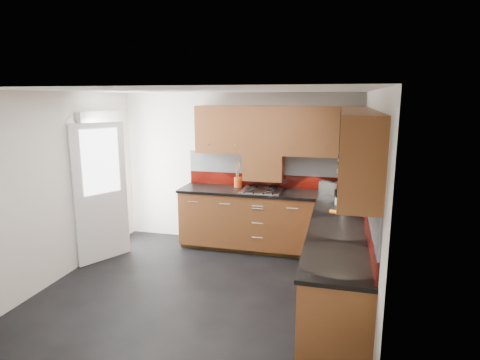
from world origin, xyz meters
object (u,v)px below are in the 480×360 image
(gas_hob, at_px, (261,190))
(utensil_pot, at_px, (238,181))
(food_processor, at_px, (342,195))
(toaster, at_px, (329,187))

(gas_hob, bearing_deg, utensil_pot, 155.21)
(utensil_pot, relative_size, food_processor, 1.49)
(utensil_pot, xyz_separation_m, food_processor, (1.59, -0.71, 0.04))
(gas_hob, xyz_separation_m, food_processor, (1.18, -0.52, 0.12))
(food_processor, bearing_deg, toaster, 106.62)
(food_processor, bearing_deg, utensil_pot, 155.81)
(utensil_pot, bearing_deg, toaster, -3.17)
(utensil_pot, bearing_deg, food_processor, -24.19)
(food_processor, bearing_deg, gas_hob, 156.03)
(gas_hob, distance_m, food_processor, 1.29)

